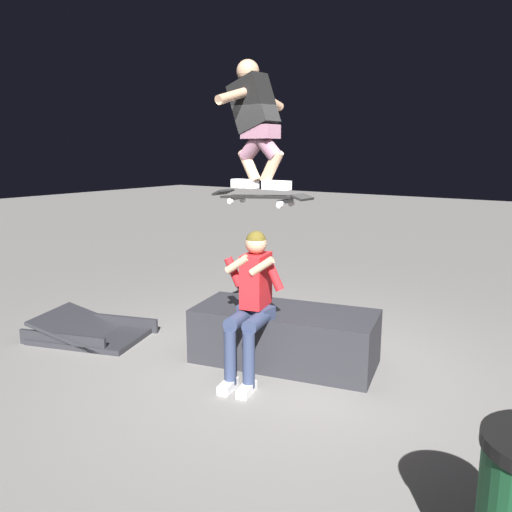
{
  "coord_description": "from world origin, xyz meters",
  "views": [
    {
      "loc": [
        -2.55,
        4.06,
        2.11
      ],
      "look_at": [
        0.12,
        0.22,
        1.15
      ],
      "focal_mm": 36.22,
      "sensor_mm": 36.0,
      "label": 1
    }
  ],
  "objects_px": {
    "person_sitting_on_ledge": "(252,297)",
    "skater_airborne": "(255,119)",
    "kicker_ramp": "(91,333)",
    "ledge_box_main": "(284,336)",
    "skateboard": "(260,197)"
  },
  "relations": [
    {
      "from": "skateboard",
      "to": "kicker_ramp",
      "type": "xyz_separation_m",
      "value": [
        2.12,
        0.33,
        -1.64
      ]
    },
    {
      "from": "person_sitting_on_ledge",
      "to": "kicker_ramp",
      "type": "xyz_separation_m",
      "value": [
        2.1,
        0.21,
        -0.73
      ]
    },
    {
      "from": "ledge_box_main",
      "to": "skateboard",
      "type": "height_order",
      "value": "skateboard"
    },
    {
      "from": "person_sitting_on_ledge",
      "to": "kicker_ramp",
      "type": "distance_m",
      "value": 2.23
    },
    {
      "from": "person_sitting_on_ledge",
      "to": "skateboard",
      "type": "relative_size",
      "value": 1.34
    },
    {
      "from": "person_sitting_on_ledge",
      "to": "skateboard",
      "type": "height_order",
      "value": "skateboard"
    },
    {
      "from": "ledge_box_main",
      "to": "kicker_ramp",
      "type": "bearing_deg",
      "value": 17.49
    },
    {
      "from": "kicker_ramp",
      "to": "ledge_box_main",
      "type": "bearing_deg",
      "value": -162.51
    },
    {
      "from": "skateboard",
      "to": "skater_airborne",
      "type": "xyz_separation_m",
      "value": [
        0.06,
        -0.0,
        0.69
      ]
    },
    {
      "from": "skater_airborne",
      "to": "kicker_ramp",
      "type": "bearing_deg",
      "value": 9.18
    },
    {
      "from": "ledge_box_main",
      "to": "skateboard",
      "type": "relative_size",
      "value": 1.75
    },
    {
      "from": "person_sitting_on_ledge",
      "to": "skater_airborne",
      "type": "height_order",
      "value": "skater_airborne"
    },
    {
      "from": "ledge_box_main",
      "to": "kicker_ramp",
      "type": "height_order",
      "value": "ledge_box_main"
    },
    {
      "from": "ledge_box_main",
      "to": "skater_airborne",
      "type": "height_order",
      "value": "skater_airborne"
    },
    {
      "from": "person_sitting_on_ledge",
      "to": "skater_airborne",
      "type": "bearing_deg",
      "value": -70.81
    }
  ]
}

